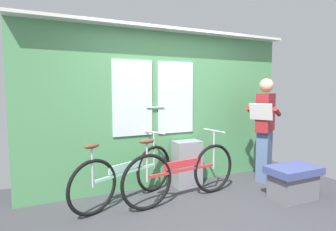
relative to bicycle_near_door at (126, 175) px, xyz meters
name	(u,v)px	position (x,y,z in m)	size (l,w,h in m)	color
ground_plane	(215,222)	(0.77, -0.93, -0.38)	(5.28, 4.31, 0.04)	#38383D
train_door_wall	(165,105)	(0.76, 0.42, 0.89)	(4.28, 0.28, 2.40)	#4C8C56
bicycle_near_door	(126,175)	(0.00, 0.00, 0.00)	(1.59, 0.78, 0.89)	black
bicycle_leaning_behind	(182,173)	(0.70, -0.27, 0.01)	(1.79, 0.44, 0.92)	black
passenger_reading_newspaper	(265,127)	(2.30, -0.11, 0.52)	(0.62, 0.57, 1.68)	slate
trash_bin_by_wall	(187,163)	(1.03, 0.21, -0.01)	(0.42, 0.28, 0.71)	gray
bench_seat_corner	(293,182)	(2.10, -0.86, -0.12)	(0.70, 0.44, 0.45)	#3D477F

